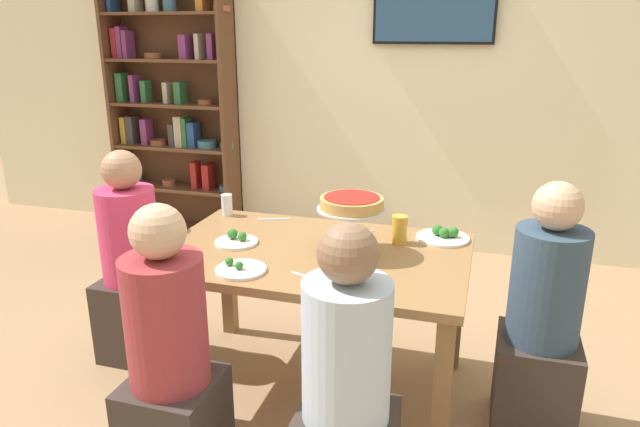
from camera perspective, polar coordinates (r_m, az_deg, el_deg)
ground_plane at (r=3.01m, az=-0.58°, el=-16.92°), size 12.00×12.00×0.00m
rear_partition at (r=4.63m, az=7.77°, el=13.75°), size 8.00×0.12×2.80m
dining_table at (r=2.70m, az=-0.62°, el=-5.62°), size 1.42×0.92×0.74m
bookshelf at (r=5.14m, az=-14.53°, el=10.90°), size 1.13×0.30×2.21m
television at (r=4.50m, az=11.33°, el=19.74°), size 0.89×0.05×0.55m
diner_near_right at (r=2.07m, az=2.57°, el=-18.53°), size 0.34×0.34×1.15m
diner_head_west at (r=3.21m, az=-18.19°, el=-5.58°), size 0.34×0.34×1.15m
diner_near_left at (r=2.30m, az=-14.69°, el=-14.94°), size 0.34×0.34×1.15m
diner_head_east at (r=2.67m, az=21.20°, el=-10.85°), size 0.34×0.34×1.15m
deep_dish_pizza_stand at (r=2.56m, az=3.18°, el=0.68°), size 0.32×0.32×0.27m
salad_plate_near_diner at (r=2.46m, az=-7.99°, el=-5.50°), size 0.22×0.22×0.05m
salad_plate_far_diner at (r=2.77m, az=-8.35°, el=-2.65°), size 0.21×0.21×0.06m
salad_plate_spare at (r=2.86m, az=12.24°, el=-2.18°), size 0.26×0.26×0.07m
beer_glass_amber_tall at (r=2.75m, az=7.94°, el=-1.60°), size 0.08×0.08×0.14m
water_glass_clear_near at (r=3.18m, az=-9.27°, el=0.85°), size 0.06×0.06×0.12m
cutlery_fork_near at (r=2.92m, az=3.56°, el=-1.67°), size 0.18×0.04×0.00m
cutlery_knife_near at (r=2.38m, az=-1.21°, el=-6.38°), size 0.17×0.08×0.00m
cutlery_fork_far at (r=2.60m, az=-14.45°, el=-4.76°), size 0.18×0.05×0.00m
cutlery_knife_far at (r=3.10m, az=-4.60°, el=-0.56°), size 0.17×0.08×0.00m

